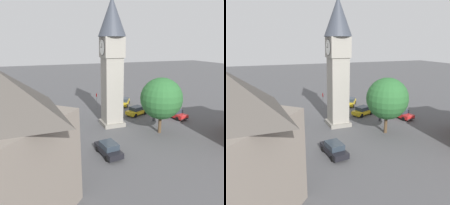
# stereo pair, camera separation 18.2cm
# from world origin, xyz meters

# --- Properties ---
(ground_plane) EXTENTS (200.00, 200.00, 0.00)m
(ground_plane) POSITION_xyz_m (0.00, 0.00, 0.00)
(ground_plane) COLOR #4C4C4F
(clock_tower) EXTENTS (3.91, 3.91, 18.40)m
(clock_tower) POSITION_xyz_m (0.00, 0.00, 10.71)
(clock_tower) COLOR gray
(clock_tower) RESTS_ON ground
(car_blue_kerb) EXTENTS (3.05, 4.46, 1.53)m
(car_blue_kerb) POSITION_xyz_m (2.91, -5.72, 0.76)
(car_blue_kerb) COLOR gold
(car_blue_kerb) RESTS_ON ground
(car_silver_kerb) EXTENTS (4.37, 2.43, 1.53)m
(car_silver_kerb) POSITION_xyz_m (-0.69, -10.99, 0.76)
(car_silver_kerb) COLOR red
(car_silver_kerb) RESTS_ON ground
(car_red_corner) EXTENTS (4.37, 3.68, 1.53)m
(car_red_corner) POSITION_xyz_m (9.24, -6.08, 0.76)
(car_red_corner) COLOR gold
(car_red_corner) RESTS_ON ground
(car_white_side) EXTENTS (4.30, 2.17, 1.53)m
(car_white_side) POSITION_xyz_m (-8.77, 3.75, 0.76)
(car_white_side) COLOR black
(car_white_side) RESTS_ON ground
(car_black_far) EXTENTS (4.34, 3.77, 1.53)m
(car_black_far) POSITION_xyz_m (2.89, 7.00, 0.76)
(car_black_far) COLOR #236B38
(car_black_far) RESTS_ON ground
(car_green_alley) EXTENTS (3.11, 4.46, 1.53)m
(car_green_alley) POSITION_xyz_m (-1.56, 10.19, 0.76)
(car_green_alley) COLOR red
(car_green_alley) RESTS_ON ground
(pedestrian) EXTENTS (0.42, 0.42, 1.69)m
(pedestrian) POSITION_xyz_m (-0.93, -6.76, 1.01)
(pedestrian) COLOR black
(pedestrian) RESTS_ON ground
(tree) EXTENTS (5.64, 5.64, 7.71)m
(tree) POSITION_xyz_m (-5.24, -5.09, 4.88)
(tree) COLOR brown
(tree) RESTS_ON ground
(building_shop_left) EXTENTS (11.30, 11.33, 10.87)m
(building_shop_left) POSITION_xyz_m (-14.69, 13.51, 5.55)
(building_shop_left) COLOR slate
(building_shop_left) RESTS_ON ground
(road_sign) EXTENTS (0.60, 0.07, 2.80)m
(road_sign) POSITION_xyz_m (9.60, -0.49, 1.90)
(road_sign) COLOR gray
(road_sign) RESTS_ON ground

